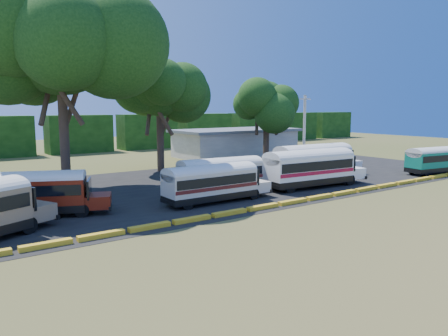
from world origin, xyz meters
TOP-DOWN VIEW (x-y plane):
  - ground at (0.00, 0.00)m, footprint 160.00×160.00m
  - asphalt_strip at (1.00, 12.00)m, footprint 64.00×24.00m
  - curb at (-0.00, 1.00)m, footprint 53.70×0.45m
  - terminal_building at (18.00, 30.00)m, footprint 19.00×9.00m
  - treeline_backdrop at (0.00, 48.00)m, footprint 130.00×4.00m
  - bus_red at (-15.69, 8.49)m, footprint 9.56×5.83m
  - bus_cream_west at (-3.23, 4.92)m, footprint 9.12×2.37m
  - bus_cream_east at (-0.13, 7.98)m, footprint 9.31×3.17m
  - bus_white_red at (7.64, 4.97)m, footprint 10.84×3.52m
  - bus_white_blue at (12.11, 8.65)m, footprint 10.80×3.23m
  - bus_teal at (25.18, 2.64)m, footprint 9.28×3.57m
  - tree_west at (-11.20, 15.80)m, footprint 12.61×12.61m
  - tree_center at (1.22, 22.16)m, footprint 8.51×8.51m
  - tree_east at (17.58, 22.64)m, footprint 7.08×7.08m
  - utility_pole at (13.43, 11.52)m, footprint 1.60×0.30m

SIDE VIEW (x-z plane):
  - ground at x=0.00m, z-range 0.00..0.00m
  - asphalt_strip at x=1.00m, z-range 0.00..0.02m
  - curb at x=0.00m, z-range 0.00..0.30m
  - bus_cream_west at x=-3.23m, z-range 0.20..3.19m
  - bus_cream_east at x=-0.13m, z-range 0.20..3.20m
  - bus_teal at x=25.18m, z-range 0.22..3.19m
  - bus_red at x=-15.69m, z-range 0.23..3.32m
  - bus_white_red at x=7.64m, z-range 0.23..3.73m
  - bus_white_blue at x=12.11m, z-range 0.23..3.74m
  - terminal_building at x=18.00m, z-range 0.03..4.03m
  - treeline_backdrop at x=0.00m, z-range 0.00..6.00m
  - utility_pole at x=13.43m, z-range 0.11..8.73m
  - tree_east at x=17.58m, z-range 2.70..13.47m
  - tree_center at x=1.22m, z-range 3.07..15.59m
  - tree_west at x=-11.20m, z-range 4.10..21.65m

